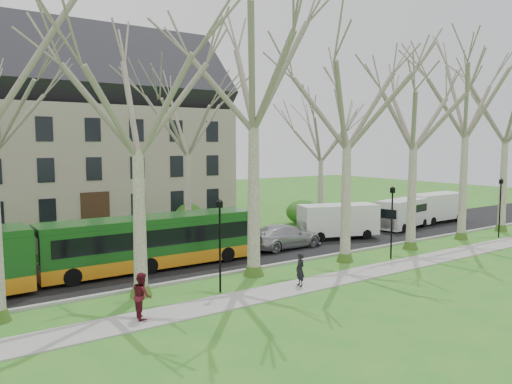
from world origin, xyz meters
TOP-DOWN VIEW (x-y plane):
  - ground at (0.00, 0.00)m, footprint 120.00×120.00m
  - sidewalk at (0.00, -2.50)m, footprint 70.00×2.00m
  - road at (0.00, 5.50)m, footprint 80.00×8.00m
  - curb at (0.00, 1.50)m, footprint 80.00×0.25m
  - building at (-6.00, 24.00)m, footprint 26.50×12.20m
  - tree_row_verge at (0.00, 0.30)m, footprint 49.00×7.00m
  - tree_row_far at (-1.33, 11.00)m, footprint 33.00×7.00m
  - lamp_row at (-0.00, -1.00)m, footprint 36.22×0.22m
  - hedges at (-4.67, 14.00)m, footprint 30.60×8.60m
  - bus_follow at (-6.93, 4.87)m, footprint 11.98×2.62m
  - sedan at (2.44, 4.90)m, footprint 5.49×2.43m
  - van_a at (7.71, 5.32)m, footprint 6.03×3.79m
  - van_b at (15.10, 5.38)m, footprint 5.72×2.96m
  - van_c at (20.08, 5.88)m, footprint 5.83×2.21m
  - pedestrian_a at (-2.40, -2.51)m, footprint 0.48×0.65m
  - pedestrian_b at (-10.41, -2.40)m, footprint 0.83×0.99m

SIDE VIEW (x-z plane):
  - ground at x=0.00m, z-range 0.00..0.00m
  - sidewalk at x=0.00m, z-range 0.00..0.06m
  - road at x=0.00m, z-range 0.00..0.06m
  - curb at x=0.00m, z-range 0.00..0.14m
  - sedan at x=2.44m, z-range 0.06..1.63m
  - pedestrian_a at x=-2.40m, z-range 0.06..1.67m
  - pedestrian_b at x=-10.41m, z-range 0.06..1.90m
  - hedges at x=-4.67m, z-range 0.00..2.00m
  - van_b at x=15.10m, z-range 0.06..2.44m
  - van_a at x=7.71m, z-range 0.06..2.53m
  - van_c at x=20.08m, z-range 0.06..2.59m
  - bus_follow at x=-6.93m, z-range 0.06..3.05m
  - lamp_row at x=0.00m, z-range 0.42..4.72m
  - tree_row_far at x=-1.33m, z-range 0.00..12.00m
  - tree_row_verge at x=0.00m, z-range 0.00..14.00m
  - building at x=-6.00m, z-range 0.07..16.07m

